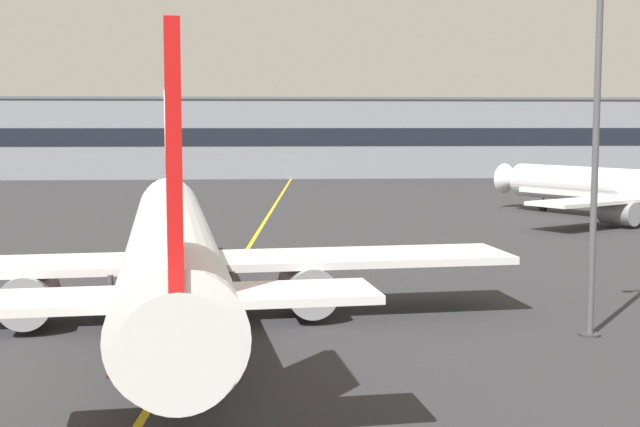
% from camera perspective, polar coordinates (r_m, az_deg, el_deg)
% --- Properties ---
extents(ground_plane, '(400.00, 400.00, 0.00)m').
position_cam_1_polar(ground_plane, '(27.50, -6.75, -13.40)').
color(ground_plane, '#2D2D30').
extents(taxiway_centreline, '(14.29, 179.48, 0.01)m').
position_cam_1_polar(taxiway_centreline, '(56.67, -5.34, -3.34)').
color(taxiway_centreline, yellow).
rests_on(taxiway_centreline, ground).
extents(airliner_foreground, '(32.32, 41.51, 11.65)m').
position_cam_1_polar(airliner_foreground, '(40.52, -9.57, -2.27)').
color(airliner_foreground, white).
rests_on(airliner_foreground, ground).
extents(apron_lamp_post, '(2.24, 0.90, 14.73)m').
position_cam_1_polar(apron_lamp_post, '(38.77, 17.34, 3.57)').
color(apron_lamp_post, '#515156').
rests_on(apron_lamp_post, ground).
extents(safety_cone_by_nose_gear, '(0.44, 0.44, 0.55)m').
position_cam_1_polar(safety_cone_by_nose_gear, '(57.59, -6.85, -2.95)').
color(safety_cone_by_nose_gear, orange).
rests_on(safety_cone_by_nose_gear, ground).
extents(terminal_building, '(161.65, 12.40, 13.16)m').
position_cam_1_polar(terminal_building, '(148.06, -2.87, 4.92)').
color(terminal_building, gray).
rests_on(terminal_building, ground).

